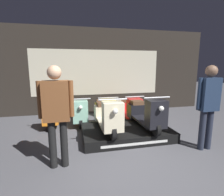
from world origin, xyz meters
name	(u,v)px	position (x,y,z in m)	size (l,w,h in m)	color
ground_plane	(133,172)	(0.00, 0.00, 0.00)	(30.00, 30.00, 0.00)	#4C4C51
shop_wall_back	(97,71)	(0.00, 4.18, 1.60)	(8.85, 0.09, 3.20)	#28231E
display_platform	(126,132)	(0.34, 1.49, 0.12)	(2.21, 1.37, 0.24)	black
scooter_display_left	(107,116)	(-0.16, 1.46, 0.60)	(0.61, 1.70, 0.90)	black
scooter_display_right	(145,113)	(0.84, 1.46, 0.60)	(0.61, 1.70, 0.90)	black
scooter_backrow_0	(53,113)	(-1.59, 2.95, 0.36)	(0.61, 1.70, 0.90)	black
scooter_backrow_1	(80,111)	(-0.77, 2.95, 0.36)	(0.61, 1.70, 0.90)	black
scooter_backrow_2	(105,110)	(0.05, 2.95, 0.36)	(0.61, 1.70, 0.90)	black
scooter_backrow_3	(128,109)	(0.87, 2.95, 0.36)	(0.61, 1.70, 0.90)	black
person_left_browsing	(56,108)	(-1.25, 0.47, 1.08)	(0.60, 0.24, 1.81)	black
person_right_browsing	(208,101)	(1.81, 0.47, 1.07)	(0.55, 0.24, 1.82)	#232838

